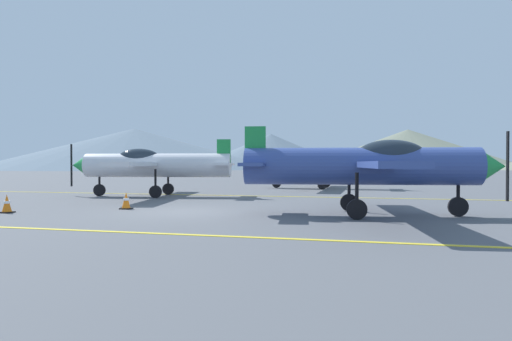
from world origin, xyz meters
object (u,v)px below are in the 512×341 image
(airplane_near, at_px, (370,165))
(traffic_cone_side, at_px, (126,201))
(airplane_mid, at_px, (152,164))
(airplane_far, at_px, (316,164))
(traffic_cone_front, at_px, (7,204))

(airplane_near, bearing_deg, traffic_cone_side, -179.49)
(airplane_mid, xyz_separation_m, traffic_cone_side, (2.02, -5.89, -1.25))
(airplane_near, distance_m, airplane_mid, 11.73)
(airplane_far, xyz_separation_m, traffic_cone_front, (-7.91, -16.85, -1.25))
(airplane_mid, xyz_separation_m, airplane_far, (6.88, 8.94, 0.00))
(airplane_far, bearing_deg, traffic_cone_side, -108.12)
(traffic_cone_front, bearing_deg, airplane_mid, 82.58)
(airplane_far, relative_size, traffic_cone_front, 15.36)
(airplane_mid, xyz_separation_m, traffic_cone_front, (-1.03, -7.91, -1.25))
(airplane_near, height_order, airplane_mid, same)
(airplane_near, relative_size, airplane_mid, 1.00)
(airplane_mid, relative_size, traffic_cone_front, 15.44)
(traffic_cone_front, bearing_deg, airplane_far, 64.86)
(airplane_far, distance_m, traffic_cone_front, 18.66)
(airplane_near, distance_m, traffic_cone_side, 8.26)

